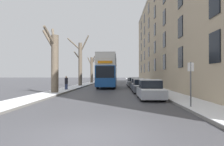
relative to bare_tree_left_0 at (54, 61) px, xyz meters
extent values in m
plane|color=#424247|center=(5.16, -13.97, -3.12)|extent=(320.00, 320.00, 0.00)
cube|color=slate|center=(-0.17, 39.03, -3.06)|extent=(2.10, 130.00, 0.13)
cube|color=white|center=(-0.17, 39.03, -2.98)|extent=(2.08, 130.00, 0.03)
cube|color=slate|center=(10.49, 39.03, -3.06)|extent=(2.10, 130.00, 0.13)
cube|color=white|center=(10.49, 39.03, -2.98)|extent=(2.08, 130.00, 0.03)
cube|color=tan|center=(16.04, 13.00, 5.23)|extent=(9.00, 54.92, 16.70)
cube|color=black|center=(11.51, -7.71, 0.22)|extent=(0.08, 1.40, 1.80)
cube|color=black|center=(11.51, -0.81, 0.22)|extent=(0.08, 1.40, 1.80)
cube|color=black|center=(11.51, 6.10, 0.22)|extent=(0.08, 1.40, 1.80)
cube|color=black|center=(11.51, 13.00, 0.22)|extent=(0.08, 1.40, 1.80)
cube|color=black|center=(11.51, 19.90, 0.22)|extent=(0.08, 1.40, 1.80)
cube|color=black|center=(11.51, 26.81, 0.22)|extent=(0.08, 1.40, 1.80)
cube|color=black|center=(11.51, 33.71, 0.22)|extent=(0.08, 1.40, 1.80)
cube|color=black|center=(11.51, -7.71, 2.89)|extent=(0.08, 1.40, 1.80)
cube|color=black|center=(11.51, -0.81, 2.89)|extent=(0.08, 1.40, 1.80)
cube|color=black|center=(11.51, 6.10, 2.89)|extent=(0.08, 1.40, 1.80)
cube|color=black|center=(11.51, 13.00, 2.89)|extent=(0.08, 1.40, 1.80)
cube|color=black|center=(11.51, 19.90, 2.89)|extent=(0.08, 1.40, 1.80)
cube|color=black|center=(11.51, 26.81, 2.89)|extent=(0.08, 1.40, 1.80)
cube|color=black|center=(11.51, 33.71, 2.89)|extent=(0.08, 1.40, 1.80)
cube|color=black|center=(11.51, 6.10, 5.56)|extent=(0.08, 1.40, 1.80)
cube|color=black|center=(11.51, 13.00, 5.56)|extent=(0.08, 1.40, 1.80)
cube|color=black|center=(11.51, 19.90, 5.56)|extent=(0.08, 1.40, 1.80)
cube|color=black|center=(11.51, 26.81, 5.56)|extent=(0.08, 1.40, 1.80)
cube|color=black|center=(11.51, 33.71, 5.56)|extent=(0.08, 1.40, 1.80)
cube|color=black|center=(11.51, 13.00, 8.23)|extent=(0.08, 1.40, 1.80)
cube|color=black|center=(11.51, 19.90, 8.23)|extent=(0.08, 1.40, 1.80)
cube|color=black|center=(11.51, 26.81, 8.23)|extent=(0.08, 1.40, 1.80)
cube|color=black|center=(11.51, 33.71, 8.23)|extent=(0.08, 1.40, 1.80)
cube|color=black|center=(11.51, 19.90, 10.91)|extent=(0.08, 1.40, 1.80)
cube|color=black|center=(11.51, 26.81, 10.91)|extent=(0.08, 1.40, 1.80)
cube|color=black|center=(11.51, 33.71, 10.91)|extent=(0.08, 1.40, 1.80)
cylinder|color=brown|center=(0.06, -0.03, -0.36)|extent=(0.68, 0.68, 5.52)
cylinder|color=brown|center=(-0.18, -0.83, 2.14)|extent=(0.75, 1.82, 1.70)
cylinder|color=brown|center=(-0.37, 0.97, 2.18)|extent=(1.15, 2.27, 2.52)
cylinder|color=brown|center=(-0.54, 0.12, 1.92)|extent=(1.45, 0.58, 2.10)
cylinder|color=brown|center=(-0.02, 13.75, 0.30)|extent=(0.57, 0.57, 6.85)
cylinder|color=brown|center=(-0.96, 13.43, 3.49)|extent=(2.06, 0.89, 1.90)
cylinder|color=brown|center=(0.67, 13.51, 3.50)|extent=(1.61, 0.73, 2.74)
cylinder|color=brown|center=(-0.66, 14.53, 1.78)|extent=(1.49, 1.77, 1.58)
cylinder|color=brown|center=(0.05, 27.40, -0.28)|extent=(0.56, 0.56, 5.69)
cylinder|color=brown|center=(0.53, 27.03, 2.35)|extent=(1.19, 0.98, 1.51)
cylinder|color=brown|center=(-0.35, 27.21, 1.57)|extent=(1.05, 0.63, 1.97)
cylinder|color=brown|center=(0.64, 27.04, 1.96)|extent=(1.40, 0.95, 1.51)
cylinder|color=brown|center=(0.14, 40.42, 0.06)|extent=(0.47, 0.47, 6.36)
cylinder|color=brown|center=(-0.32, 41.60, 2.54)|extent=(1.11, 2.50, 1.69)
cylinder|color=brown|center=(0.45, 41.83, 2.27)|extent=(0.80, 2.93, 2.10)
cylinder|color=brown|center=(-0.87, 41.12, 2.33)|extent=(2.19, 1.59, 2.03)
cube|color=#194C99|center=(4.40, 10.91, -1.48)|extent=(2.48, 10.45, 2.61)
cube|color=silver|center=(4.40, 10.91, 0.59)|extent=(2.43, 10.24, 1.52)
cube|color=silver|center=(4.40, 10.91, 1.41)|extent=(2.43, 10.24, 0.12)
cube|color=black|center=(4.40, 10.91, -0.97)|extent=(2.51, 9.20, 1.36)
cube|color=black|center=(4.40, 10.91, 0.66)|extent=(2.51, 9.20, 1.16)
cube|color=black|center=(4.40, 5.70, -0.97)|extent=(2.24, 0.06, 1.42)
cube|color=orange|center=(4.40, 5.69, 0.21)|extent=(1.74, 0.05, 0.32)
cylinder|color=black|center=(3.33, 7.77, -2.63)|extent=(0.30, 0.99, 0.99)
cylinder|color=black|center=(5.47, 7.77, -2.63)|extent=(0.30, 0.99, 0.99)
cylinder|color=black|center=(3.33, 13.83, -2.63)|extent=(0.30, 0.99, 0.99)
cylinder|color=black|center=(5.47, 13.83, -2.63)|extent=(0.30, 0.99, 0.99)
cube|color=#9EA3AD|center=(8.36, -4.32, -2.65)|extent=(1.71, 4.00, 0.61)
cube|color=black|center=(8.36, -4.16, -2.04)|extent=(1.47, 2.00, 0.61)
cube|color=white|center=(8.36, -4.16, -1.71)|extent=(1.43, 1.90, 0.06)
cube|color=white|center=(8.36, -5.74, -2.32)|extent=(1.54, 1.04, 0.05)
cylinder|color=black|center=(7.62, -5.52, -2.82)|extent=(0.20, 0.61, 0.61)
cylinder|color=black|center=(9.11, -5.52, -2.82)|extent=(0.20, 0.61, 0.61)
cylinder|color=black|center=(7.62, -3.12, -2.82)|extent=(0.20, 0.61, 0.61)
cylinder|color=black|center=(9.11, -3.12, -2.82)|extent=(0.20, 0.61, 0.61)
cube|color=#474C56|center=(8.36, 1.50, -2.66)|extent=(1.84, 4.14, 0.59)
cube|color=black|center=(8.36, 1.66, -2.08)|extent=(1.58, 2.07, 0.57)
cube|color=white|center=(8.36, 1.66, -1.76)|extent=(1.55, 1.97, 0.07)
cube|color=white|center=(8.36, 0.03, -2.34)|extent=(1.66, 1.08, 0.06)
cylinder|color=black|center=(7.55, 0.26, -2.79)|extent=(0.20, 0.66, 0.66)
cylinder|color=black|center=(9.17, 0.26, -2.79)|extent=(0.20, 0.66, 0.66)
cylinder|color=black|center=(7.55, 2.74, -2.79)|extent=(0.20, 0.66, 0.66)
cylinder|color=black|center=(9.17, 2.74, -2.79)|extent=(0.20, 0.66, 0.66)
cube|color=slate|center=(8.36, 6.81, -2.64)|extent=(1.70, 3.90, 0.62)
cube|color=black|center=(8.36, 6.97, -2.06)|extent=(1.47, 1.95, 0.55)
cube|color=white|center=(8.36, 6.97, -1.75)|extent=(1.43, 1.85, 0.07)
cube|color=white|center=(8.36, 5.43, -2.31)|extent=(1.53, 1.02, 0.05)
cylinder|color=black|center=(7.62, 5.64, -2.78)|extent=(0.20, 0.68, 0.68)
cylinder|color=black|center=(9.10, 5.64, -2.78)|extent=(0.20, 0.68, 0.68)
cylinder|color=black|center=(7.62, 7.98, -2.78)|extent=(0.20, 0.68, 0.68)
cylinder|color=black|center=(9.10, 7.98, -2.78)|extent=(0.20, 0.68, 0.68)
cube|color=slate|center=(8.36, 12.63, -2.64)|extent=(1.84, 4.47, 0.63)
cube|color=black|center=(8.36, 12.81, -2.05)|extent=(1.58, 2.23, 0.56)
cube|color=white|center=(8.36, 12.81, -1.73)|extent=(1.55, 2.12, 0.07)
cube|color=white|center=(8.36, 11.05, -2.30)|extent=(1.66, 1.17, 0.06)
cylinder|color=black|center=(7.55, 11.29, -2.80)|extent=(0.20, 0.64, 0.64)
cylinder|color=black|center=(9.17, 11.29, -2.80)|extent=(0.20, 0.64, 0.64)
cylinder|color=black|center=(7.55, 13.97, -2.80)|extent=(0.20, 0.64, 0.64)
cylinder|color=black|center=(9.17, 13.97, -2.80)|extent=(0.20, 0.64, 0.64)
cube|color=#9EA3AD|center=(8.36, 18.24, -2.67)|extent=(1.85, 4.42, 0.56)
cube|color=black|center=(8.36, 18.41, -2.13)|extent=(1.59, 2.21, 0.54)
cube|color=white|center=(8.36, 18.41, -1.83)|extent=(1.55, 2.10, 0.05)
cube|color=white|center=(8.36, 16.67, -2.37)|extent=(1.66, 1.15, 0.04)
cylinder|color=black|center=(7.55, 16.91, -2.82)|extent=(0.20, 0.61, 0.61)
cylinder|color=black|center=(9.17, 16.91, -2.82)|extent=(0.20, 0.61, 0.61)
cylinder|color=black|center=(7.55, 19.56, -2.82)|extent=(0.20, 0.61, 0.61)
cylinder|color=black|center=(9.17, 19.56, -2.82)|extent=(0.20, 0.61, 0.61)
cylinder|color=navy|center=(0.06, 4.08, -2.74)|extent=(0.17, 0.17, 0.77)
cylinder|color=navy|center=(0.22, 4.07, -2.74)|extent=(0.17, 0.17, 0.77)
cylinder|color=black|center=(0.14, 4.07, -2.01)|extent=(0.36, 0.36, 0.68)
sphere|color=tan|center=(0.14, 4.07, -1.57)|extent=(0.21, 0.21, 0.21)
cylinder|color=#4C4F54|center=(9.73, -9.02, -1.91)|extent=(0.07, 0.07, 2.43)
cube|color=silver|center=(9.73, -9.04, -0.94)|extent=(0.32, 0.02, 0.44)
camera|label=1|loc=(6.10, -20.25, -1.37)|focal=35.00mm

